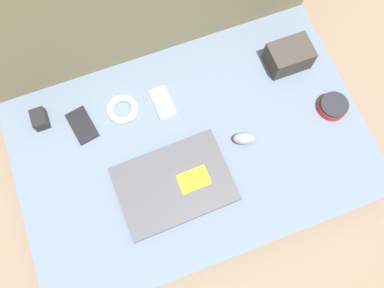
% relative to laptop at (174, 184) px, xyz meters
% --- Properties ---
extents(ground_plane, '(8.00, 8.00, 0.00)m').
position_rel_laptop_xyz_m(ground_plane, '(0.09, 0.09, -0.14)').
color(ground_plane, '#7A6651').
extents(couch_seat, '(1.07, 0.69, 0.13)m').
position_rel_laptop_xyz_m(couch_seat, '(0.09, 0.09, -0.07)').
color(couch_seat, slate).
rests_on(couch_seat, ground_plane).
extents(couch_backrest, '(1.07, 0.20, 0.55)m').
position_rel_laptop_xyz_m(couch_backrest, '(0.09, 0.54, 0.13)').
color(couch_backrest, '#756B4C').
rests_on(couch_backrest, ground_plane).
extents(laptop, '(0.34, 0.24, 0.03)m').
position_rel_laptop_xyz_m(laptop, '(0.00, 0.00, 0.00)').
color(laptop, '#47474C').
rests_on(laptop, couch_seat).
extents(computer_mouse, '(0.08, 0.06, 0.04)m').
position_rel_laptop_xyz_m(computer_mouse, '(0.25, 0.06, 0.01)').
color(computer_mouse, gray).
rests_on(computer_mouse, couch_seat).
extents(speaker_puck, '(0.09, 0.09, 0.03)m').
position_rel_laptop_xyz_m(speaker_puck, '(0.55, 0.06, 0.01)').
color(speaker_puck, red).
rests_on(speaker_puck, couch_seat).
extents(phone_silver, '(0.08, 0.12, 0.01)m').
position_rel_laptop_xyz_m(phone_silver, '(-0.21, 0.27, -0.01)').
color(phone_silver, black).
rests_on(phone_silver, couch_seat).
extents(phone_black, '(0.06, 0.11, 0.01)m').
position_rel_laptop_xyz_m(phone_black, '(0.05, 0.26, -0.01)').
color(phone_black, silver).
rests_on(phone_black, couch_seat).
extents(camera_pouch, '(0.13, 0.10, 0.08)m').
position_rel_laptop_xyz_m(camera_pouch, '(0.48, 0.26, 0.03)').
color(camera_pouch, '#38332D').
rests_on(camera_pouch, couch_seat).
extents(charger_brick, '(0.04, 0.06, 0.04)m').
position_rel_laptop_xyz_m(charger_brick, '(-0.32, 0.33, 0.01)').
color(charger_brick, black).
rests_on(charger_brick, couch_seat).
extents(cable_coil, '(0.10, 0.10, 0.02)m').
position_rel_laptop_xyz_m(cable_coil, '(-0.07, 0.28, -0.00)').
color(cable_coil, white).
rests_on(cable_coil, couch_seat).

